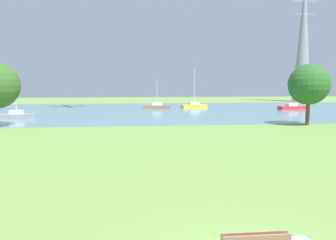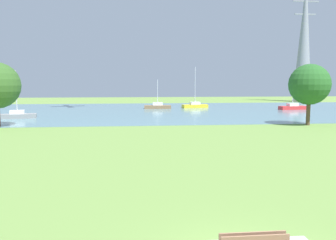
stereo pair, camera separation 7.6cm
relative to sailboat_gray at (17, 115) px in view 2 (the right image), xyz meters
The scene contains 8 objects.
ground_plane 25.34m from the sailboat_gray, 43.65° to the right, with size 160.00×160.00×0.00m, color olive.
water_surface 21.14m from the sailboat_gray, 29.82° to the left, with size 140.00×40.00×0.02m, color slate.
sailboat_gray is the anchor object (origin of this frame).
sailboat_brown 24.80m from the sailboat_gray, 37.12° to the left, with size 4.85×1.68×5.24m.
sailboat_red 44.53m from the sailboat_gray, 13.84° to the left, with size 4.97×2.18×6.33m.
sailboat_yellow 31.48m from the sailboat_gray, 31.33° to the left, with size 5.00×2.40×7.55m.
tree_west_near 36.71m from the sailboat_gray, 17.04° to the right, with size 4.54×4.54×6.85m.
electricity_pylon 67.48m from the sailboat_gray, 30.84° to the left, with size 6.40×4.40×29.90m.
Camera 2 is at (-3.08, -8.31, 4.88)m, focal length 37.24 mm.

